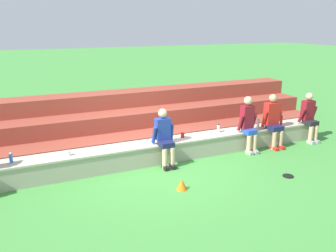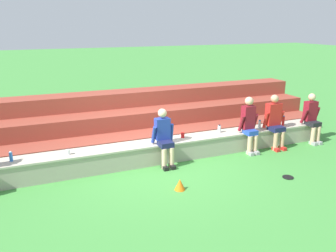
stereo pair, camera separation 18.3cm
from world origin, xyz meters
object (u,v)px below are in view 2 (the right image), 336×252
(person_right_of_center, at_px, (249,124))
(water_bottle_near_right, at_px, (283,121))
(water_bottle_mid_left, at_px, (11,157))
(water_bottle_center_gap, at_px, (219,129))
(frisbee, at_px, (288,177))
(person_rightmost_edge, at_px, (312,117))
(plastic_cup_left_end, at_px, (68,152))
(plastic_cup_middle, at_px, (183,135))
(sports_cone, at_px, (180,185))
(person_center, at_px, (164,136))
(water_bottle_mid_right, at_px, (259,124))
(person_far_right, at_px, (275,120))

(person_right_of_center, distance_m, water_bottle_near_right, 1.28)
(person_right_of_center, relative_size, water_bottle_mid_left, 6.65)
(water_bottle_center_gap, height_order, frisbee, water_bottle_center_gap)
(person_right_of_center, height_order, frisbee, person_right_of_center)
(person_rightmost_edge, relative_size, plastic_cup_left_end, 11.96)
(plastic_cup_middle, height_order, sports_cone, plastic_cup_middle)
(person_center, height_order, sports_cone, person_center)
(plastic_cup_middle, bearing_deg, person_rightmost_edge, -5.33)
(sports_cone, bearing_deg, plastic_cup_middle, 63.51)
(plastic_cup_middle, relative_size, sports_cone, 0.55)
(person_right_of_center, bearing_deg, water_bottle_mid_right, 25.68)
(water_bottle_mid_right, bearing_deg, water_bottle_center_gap, 174.78)
(water_bottle_near_right, bearing_deg, plastic_cup_middle, 178.10)
(person_rightmost_edge, distance_m, water_bottle_mid_right, 1.53)
(person_center, height_order, frisbee, person_center)
(plastic_cup_middle, bearing_deg, water_bottle_near_right, -1.90)
(water_bottle_near_right, distance_m, sports_cone, 4.01)
(person_center, height_order, person_right_of_center, person_right_of_center)
(water_bottle_mid_left, distance_m, plastic_cup_left_end, 1.09)
(frisbee, bearing_deg, water_bottle_near_right, 53.39)
(water_bottle_near_right, relative_size, sports_cone, 1.21)
(person_rightmost_edge, distance_m, plastic_cup_middle, 3.67)
(water_bottle_mid_left, height_order, water_bottle_center_gap, water_bottle_mid_left)
(person_center, bearing_deg, person_far_right, -0.12)
(person_far_right, xyz_separation_m, water_bottle_center_gap, (-1.43, 0.32, -0.15))
(person_rightmost_edge, bearing_deg, plastic_cup_left_end, 177.83)
(person_rightmost_edge, xyz_separation_m, frisbee, (-2.12, -1.61, -0.68))
(person_rightmost_edge, xyz_separation_m, plastic_cup_middle, (-3.65, 0.34, -0.15))
(water_bottle_mid_right, bearing_deg, person_center, -175.59)
(plastic_cup_left_end, bearing_deg, person_right_of_center, -3.01)
(plastic_cup_left_end, height_order, frisbee, plastic_cup_left_end)
(person_rightmost_edge, height_order, plastic_cup_middle, person_rightmost_edge)
(water_bottle_center_gap, relative_size, plastic_cup_middle, 1.66)
(person_center, distance_m, person_right_of_center, 2.26)
(person_right_of_center, height_order, water_bottle_mid_left, person_right_of_center)
(person_center, distance_m, person_far_right, 3.04)
(frisbee, bearing_deg, person_rightmost_edge, 37.23)
(person_far_right, bearing_deg, person_right_of_center, -178.75)
(water_bottle_near_right, height_order, water_bottle_center_gap, water_bottle_near_right)
(sports_cone, bearing_deg, person_rightmost_edge, 15.61)
(water_bottle_near_right, relative_size, plastic_cup_left_end, 2.42)
(water_bottle_center_gap, height_order, sports_cone, water_bottle_center_gap)
(person_rightmost_edge, bearing_deg, sports_cone, -164.39)
(water_bottle_mid_left, bearing_deg, frisbee, -19.83)
(water_bottle_mid_right, xyz_separation_m, plastic_cup_left_end, (-4.81, -0.01, -0.05))
(person_center, distance_m, frisbee, 2.77)
(person_far_right, distance_m, plastic_cup_left_end, 5.12)
(water_bottle_center_gap, bearing_deg, water_bottle_mid_right, -5.22)
(water_bottle_near_right, relative_size, plastic_cup_middle, 2.19)
(person_far_right, xyz_separation_m, water_bottle_near_right, (0.46, 0.21, -0.12))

